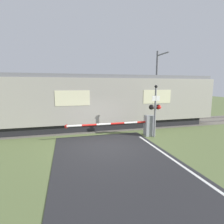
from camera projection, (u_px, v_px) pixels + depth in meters
name	position (u px, v px, depth m)	size (l,w,h in m)	color
ground_plane	(106.00, 146.00, 9.07)	(80.00, 80.00, 0.00)	#5B6B3D
track_bed	(94.00, 127.00, 13.04)	(36.00, 3.20, 0.13)	#666056
train	(72.00, 102.00, 12.36)	(21.36, 2.93, 3.83)	black
crossing_barrier	(144.00, 125.00, 10.72)	(5.38, 0.44, 1.29)	gray
signal_post	(155.00, 108.00, 10.38)	(0.75, 0.26, 3.14)	gray
catenary_pole	(157.00, 84.00, 16.21)	(0.20, 1.90, 6.20)	slate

